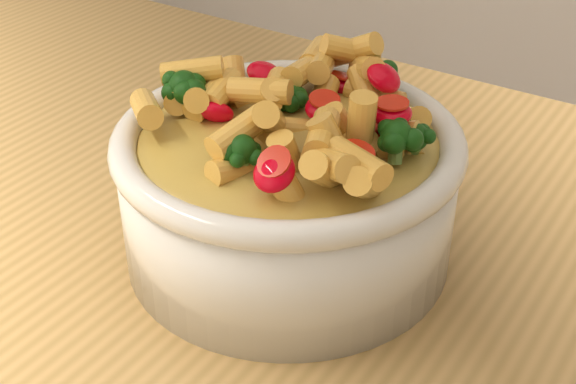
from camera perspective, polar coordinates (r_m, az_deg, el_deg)
The scene contains 3 objects.
table at distance 0.63m, azimuth -4.60°, elevation -13.39°, with size 1.20×0.80×0.90m.
serving_bowl at distance 0.55m, azimuth 0.00°, elevation 0.11°, with size 0.24×0.24×0.10m.
pasta_salad at distance 0.52m, azimuth 0.00°, elevation 5.94°, with size 0.19×0.19×0.04m.
Camera 1 is at (0.28, -0.34, 1.25)m, focal length 50.00 mm.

